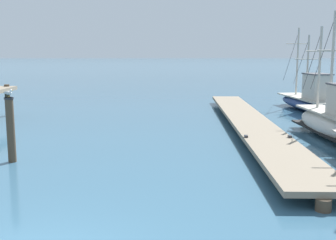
{
  "coord_description": "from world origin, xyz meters",
  "views": [
    {
      "loc": [
        2.23,
        -6.3,
        3.59
      ],
      "look_at": [
        2.62,
        7.05,
        1.4
      ],
      "focal_mm": 45.24,
      "sensor_mm": 36.0,
      "label": 1
    }
  ],
  "objects": [
    {
      "name": "mooring_piling",
      "position": [
        -2.46,
        7.27,
        1.1
      ],
      "size": [
        0.3,
        0.3,
        2.12
      ],
      "color": "#4C3D2D",
      "rests_on": "ground"
    },
    {
      "name": "floating_dock",
      "position": [
        6.56,
        12.81,
        0.36
      ],
      "size": [
        2.88,
        20.54,
        0.53
      ],
      "color": "gray",
      "rests_on": "ground"
    },
    {
      "name": "perched_seagull",
      "position": [
        -2.46,
        7.27,
        2.27
      ],
      "size": [
        0.35,
        0.26,
        0.26
      ],
      "color": "gold",
      "rests_on": "mooring_piling"
    },
    {
      "name": "fishing_boat_1",
      "position": [
        11.54,
        18.81,
        0.67
      ],
      "size": [
        2.34,
        7.61,
        5.04
      ],
      "color": "navy",
      "rests_on": "ground"
    },
    {
      "name": "fishing_boat_0",
      "position": [
        9.48,
        10.58,
        0.71
      ],
      "size": [
        1.55,
        6.22,
        5.18
      ],
      "color": "silver",
      "rests_on": "ground"
    }
  ]
}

